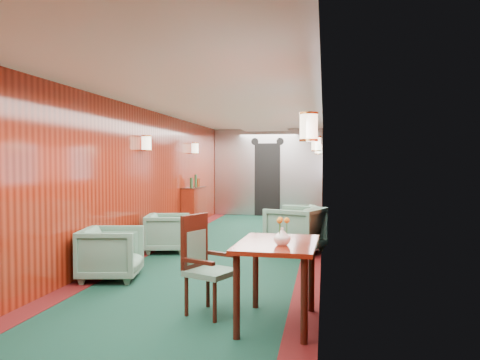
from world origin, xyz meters
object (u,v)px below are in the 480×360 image
(dining_table, at_px, (277,255))
(credenza, at_px, (194,207))
(side_chair, at_px, (204,260))
(armchair_right_near, at_px, (295,229))
(armchair_left_near, at_px, (111,253))
(armchair_left_far, at_px, (168,233))
(armchair_right_far, at_px, (300,221))

(dining_table, height_order, credenza, credenza)
(side_chair, height_order, armchair_right_near, side_chair)
(armchair_left_near, xyz_separation_m, armchair_right_near, (2.18, 2.20, 0.05))
(credenza, xyz_separation_m, armchair_left_near, (0.24, -4.63, -0.14))
(side_chair, height_order, armchair_left_far, side_chair)
(dining_table, height_order, side_chair, side_chair)
(armchair_left_far, distance_m, armchair_right_near, 2.11)
(armchair_left_far, relative_size, armchair_right_near, 0.83)
(side_chair, distance_m, armchair_left_far, 3.24)
(armchair_right_near, bearing_deg, dining_table, 21.91)
(dining_table, relative_size, armchair_left_near, 1.42)
(side_chair, distance_m, armchair_left_near, 1.84)
(dining_table, xyz_separation_m, armchair_right_far, (-0.05, 5.16, -0.32))
(armchair_right_near, bearing_deg, armchair_right_far, -158.71)
(credenza, bearing_deg, armchair_right_far, -16.97)
(armchair_right_near, bearing_deg, credenza, -113.93)
(side_chair, relative_size, armchair_right_far, 1.41)
(armchair_left_near, bearing_deg, armchair_right_far, -40.33)
(dining_table, distance_m, armchair_right_far, 5.17)
(armchair_left_far, distance_m, armchair_right_far, 2.91)
(armchair_left_near, relative_size, armchair_right_far, 1.06)
(credenza, relative_size, armchair_left_near, 1.65)
(armchair_left_near, bearing_deg, credenza, -8.17)
(side_chair, xyz_separation_m, armchair_right_far, (0.70, 4.96, -0.21))
(side_chair, distance_m, credenza, 5.95)
(side_chair, bearing_deg, armchair_left_far, 138.60)
(side_chair, relative_size, credenza, 0.80)
(credenza, xyz_separation_m, armchair_right_far, (2.42, -0.74, -0.16))
(dining_table, relative_size, armchair_right_far, 1.51)
(side_chair, distance_m, armchair_right_far, 5.01)
(armchair_left_far, bearing_deg, armchair_right_far, -57.40)
(dining_table, relative_size, armchair_left_far, 1.49)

